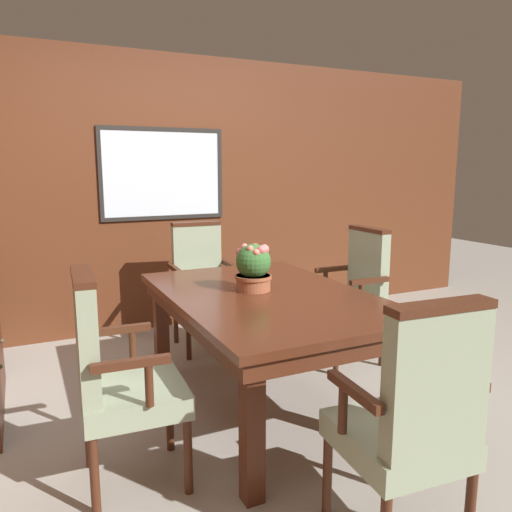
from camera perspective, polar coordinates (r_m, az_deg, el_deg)
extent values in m
plane|color=#A39E93|center=(3.13, -0.60, -17.88)|extent=(14.00, 14.00, 0.00)
cube|color=#5B2D19|center=(4.61, -10.95, 6.91)|extent=(7.20, 0.06, 2.45)
cube|color=white|center=(4.57, -10.59, 9.20)|extent=(1.05, 0.01, 0.74)
cube|color=#282623|center=(4.57, -10.74, 14.05)|extent=(1.12, 0.02, 0.04)
cube|color=#282623|center=(4.58, -10.42, 4.37)|extent=(1.12, 0.02, 0.04)
cube|color=#282623|center=(4.45, -17.39, 8.90)|extent=(0.03, 0.02, 0.74)
cube|color=#282623|center=(4.73, -4.17, 9.37)|extent=(0.03, 0.02, 0.74)
cube|color=#4C2314|center=(2.30, -0.45, -19.22)|extent=(0.09, 0.09, 0.69)
cube|color=#4C2314|center=(2.76, 17.34, -14.43)|extent=(0.09, 0.09, 0.69)
cube|color=#4C2314|center=(3.62, -10.77, -8.21)|extent=(0.09, 0.09, 0.69)
cube|color=#4C2314|center=(3.93, 2.15, -6.55)|extent=(0.09, 0.09, 0.69)
cube|color=#4C2314|center=(3.00, 1.24, -5.92)|extent=(1.05, 1.66, 0.09)
cube|color=#4C2314|center=(2.98, 1.25, -4.67)|extent=(1.11, 1.72, 0.04)
cylinder|color=#472314|center=(3.96, 6.05, -8.87)|extent=(0.04, 0.04, 0.37)
cylinder|color=#472314|center=(3.66, 9.16, -10.59)|extent=(0.04, 0.04, 0.37)
cylinder|color=#472314|center=(4.17, 10.88, -8.00)|extent=(0.04, 0.04, 0.37)
cylinder|color=#472314|center=(3.89, 14.19, -9.51)|extent=(0.04, 0.04, 0.37)
cube|color=#93A384|center=(3.84, 10.19, -5.86)|extent=(0.47, 0.45, 0.11)
cube|color=#93A384|center=(3.88, 12.67, -1.03)|extent=(0.09, 0.41, 0.52)
cube|color=#472314|center=(3.84, 12.82, 2.98)|extent=(0.09, 0.41, 0.03)
cylinder|color=#472314|center=(3.97, 7.95, -2.97)|extent=(0.04, 0.04, 0.20)
cube|color=#472314|center=(3.99, 8.83, -1.47)|extent=(0.33, 0.04, 0.04)
cylinder|color=#472314|center=(3.60, 11.90, -4.45)|extent=(0.04, 0.04, 0.20)
cube|color=#472314|center=(3.62, 12.85, -2.78)|extent=(0.33, 0.04, 0.04)
cylinder|color=#472314|center=(3.92, -7.70, -9.13)|extent=(0.04, 0.04, 0.37)
cylinder|color=#472314|center=(4.03, -2.39, -8.50)|extent=(0.04, 0.04, 0.37)
cylinder|color=#472314|center=(4.29, -9.15, -7.45)|extent=(0.04, 0.04, 0.37)
cylinder|color=#472314|center=(4.39, -4.26, -6.93)|extent=(0.04, 0.04, 0.37)
cube|color=#93A384|center=(4.08, -5.94, -4.80)|extent=(0.46, 0.48, 0.11)
cube|color=#93A384|center=(4.20, -6.79, -0.02)|extent=(0.41, 0.10, 0.52)
cube|color=#472314|center=(4.16, -6.87, 3.69)|extent=(0.41, 0.11, 0.03)
cylinder|color=#472314|center=(3.95, -9.03, -3.05)|extent=(0.04, 0.04, 0.20)
cube|color=#472314|center=(4.00, -9.31, -1.44)|extent=(0.05, 0.33, 0.04)
cylinder|color=#472314|center=(4.09, -2.74, -2.51)|extent=(0.04, 0.04, 0.20)
cube|color=#472314|center=(4.13, -3.09, -0.96)|extent=(0.05, 0.33, 0.04)
cylinder|color=#472314|center=(2.51, 16.33, -21.10)|extent=(0.04, 0.04, 0.37)
cylinder|color=#472314|center=(2.33, 8.16, -23.54)|extent=(0.04, 0.04, 0.37)
cube|color=#93A384|center=(2.15, 15.85, -19.42)|extent=(0.48, 0.50, 0.11)
cube|color=#93A384|center=(1.88, 19.94, -13.48)|extent=(0.41, 0.11, 0.52)
cube|color=#472314|center=(1.80, 20.46, -5.43)|extent=(0.41, 0.12, 0.03)
cylinder|color=#472314|center=(2.24, 20.34, -14.01)|extent=(0.04, 0.04, 0.20)
cube|color=#472314|center=(2.16, 21.75, -12.20)|extent=(0.06, 0.33, 0.04)
cylinder|color=#472314|center=(1.99, 9.91, -16.74)|extent=(0.04, 0.04, 0.20)
cube|color=#472314|center=(1.89, 11.13, -14.88)|extent=(0.06, 0.33, 0.04)
cylinder|color=#472314|center=(2.45, -7.77, -21.70)|extent=(0.04, 0.04, 0.37)
cylinder|color=#472314|center=(2.77, -9.82, -17.68)|extent=(0.04, 0.04, 0.37)
cylinder|color=#472314|center=(2.40, -17.97, -22.83)|extent=(0.04, 0.04, 0.37)
cylinder|color=#472314|center=(2.73, -18.60, -18.55)|extent=(0.04, 0.04, 0.37)
cube|color=#93A384|center=(2.47, -13.77, -15.34)|extent=(0.49, 0.47, 0.11)
cube|color=#93A384|center=(2.34, -18.82, -8.78)|extent=(0.10, 0.41, 0.52)
cube|color=#472314|center=(2.26, -19.21, -2.21)|extent=(0.11, 0.41, 0.03)
cylinder|color=#472314|center=(2.20, -12.12, -14.08)|extent=(0.04, 0.04, 0.20)
cube|color=#472314|center=(2.15, -14.08, -11.84)|extent=(0.33, 0.06, 0.04)
cylinder|color=#472314|center=(2.62, -13.90, -10.10)|extent=(0.04, 0.04, 0.20)
cube|color=#472314|center=(2.58, -15.54, -8.15)|extent=(0.33, 0.06, 0.04)
cylinder|color=#9E5638|center=(3.03, -0.30, -3.07)|extent=(0.21, 0.21, 0.09)
cylinder|color=#9E5638|center=(3.02, -0.30, -2.38)|extent=(0.22, 0.22, 0.02)
sphere|color=#387033|center=(3.00, -0.31, -0.61)|extent=(0.21, 0.21, 0.21)
sphere|color=#DD7768|center=(2.94, -0.66, 0.82)|extent=(0.04, 0.04, 0.04)
sphere|color=#F17E74|center=(2.98, 0.95, 0.79)|extent=(0.06, 0.06, 0.06)
sphere|color=#F36C75|center=(3.07, 0.64, 0.40)|extent=(0.05, 0.05, 0.05)
sphere|color=#F57E6C|center=(2.92, 0.03, 0.39)|extent=(0.04, 0.04, 0.04)
sphere|color=#DB7478|center=(2.95, 0.61, 0.67)|extent=(0.06, 0.06, 0.06)
sphere|color=#E66B6F|center=(3.04, -1.80, 0.41)|extent=(0.06, 0.06, 0.06)
sphere|color=#E47975|center=(3.01, -1.33, 1.02)|extent=(0.05, 0.05, 0.05)
sphere|color=#DE7C70|center=(3.06, -1.53, 0.46)|extent=(0.05, 0.05, 0.05)
sphere|color=#EE6A65|center=(3.06, -0.08, 0.97)|extent=(0.05, 0.05, 0.05)
sphere|color=#4C422D|center=(3.20, -27.21, -11.18)|extent=(0.03, 0.03, 0.03)
sphere|color=#4C422D|center=(3.64, -27.04, -8.63)|extent=(0.03, 0.03, 0.03)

